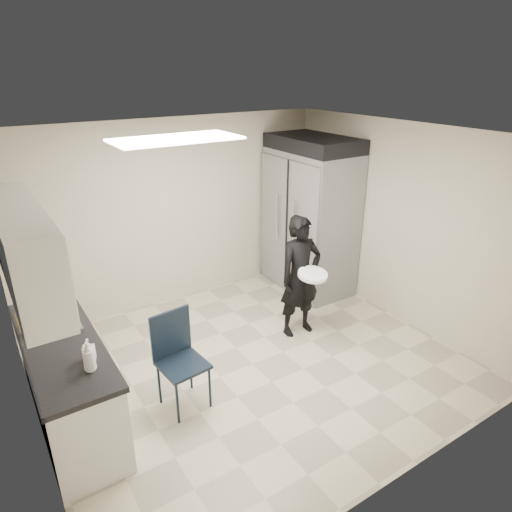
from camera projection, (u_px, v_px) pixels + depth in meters
floor at (253, 364)px, 5.31m from camera, size 4.50×4.50×0.00m
ceiling at (252, 136)px, 4.30m from camera, size 4.50×4.50×0.00m
back_wall at (175, 214)px, 6.35m from camera, size 4.50×0.00×4.50m
left_wall at (18, 323)px, 3.68m from camera, size 0.00×4.00×4.00m
right_wall at (398, 224)px, 5.93m from camera, size 0.00×4.00×4.00m
ceiling_panel at (176, 139)px, 4.32m from camera, size 1.20×0.60×0.02m
lower_counter at (68, 384)px, 4.32m from camera, size 0.60×1.90×0.86m
countertop at (60, 343)px, 4.14m from camera, size 0.64×1.95×0.05m
sink at (57, 331)px, 4.35m from camera, size 0.42×0.40×0.14m
faucet at (31, 324)px, 4.20m from camera, size 0.02×0.02×0.24m
upper_cabinets at (25, 250)px, 3.72m from camera, size 0.35×1.80×0.75m
towel_dispenser at (5, 234)px, 4.65m from camera, size 0.22×0.30×0.35m
notice_sticker_left at (19, 325)px, 3.79m from camera, size 0.00×0.12×0.07m
notice_sticker_right at (16, 319)px, 3.96m from camera, size 0.00×0.12×0.07m
commercial_fridge at (310, 222)px, 6.80m from camera, size 0.80×1.35×2.10m
fridge_compressor at (314, 144)px, 6.36m from camera, size 0.80×1.35×0.20m
folding_chair at (183, 365)px, 4.49m from camera, size 0.48×0.48×0.98m
man_tuxedo at (300, 277)px, 5.67m from camera, size 0.60×0.42×1.57m
bucket_lid at (313, 275)px, 5.42m from camera, size 0.37×0.37×0.04m
soap_bottle_a at (89, 357)px, 3.69m from camera, size 0.12×0.12×0.26m
soap_bottle_b at (89, 350)px, 3.82m from camera, size 0.12×0.12×0.21m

